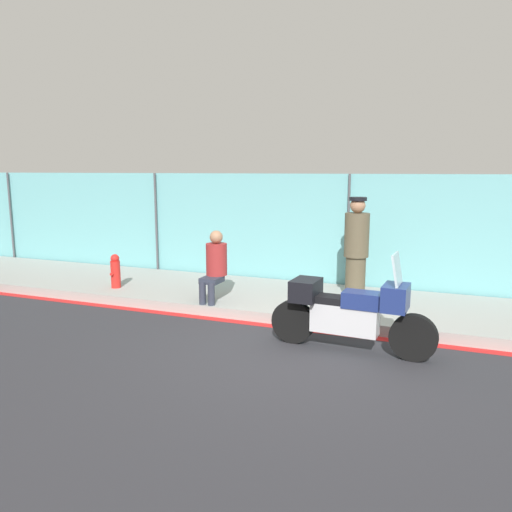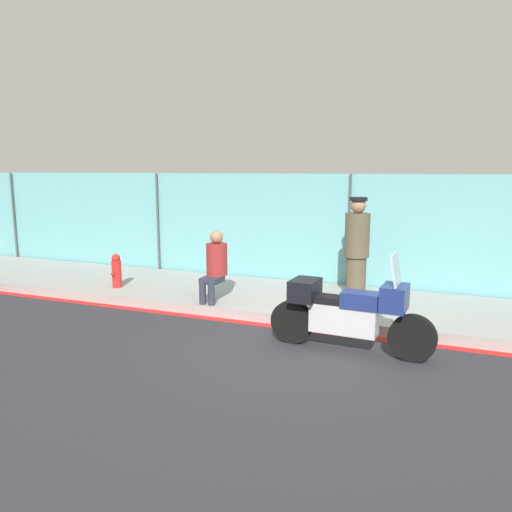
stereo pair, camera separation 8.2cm
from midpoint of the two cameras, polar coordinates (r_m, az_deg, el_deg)
name	(u,v)px [view 1 (the left image)]	position (r m, az deg, el deg)	size (l,w,h in m)	color
ground_plane	(295,353)	(7.00, 4.13, -11.02)	(120.00, 120.00, 0.00)	#2D2D33
sidewalk	(333,304)	(9.14, 8.52, -5.48)	(33.01, 2.48, 0.18)	#9E9E99
curb_paint_stripe	(314,331)	(7.92, 6.34, -8.49)	(33.01, 0.18, 0.01)	red
storefront_fence	(349,234)	(10.20, 10.34, 2.46)	(31.36, 0.17, 2.40)	#6BB2B7
motorcycle	(349,311)	(7.01, 10.27, -6.26)	(2.31, 0.58, 1.42)	black
officer_standing	(356,248)	(9.05, 11.14, 0.92)	(0.44, 0.44, 1.83)	brown
person_seated_on_curb	(215,262)	(8.87, -4.97, -0.73)	(0.38, 0.65, 1.25)	#2D3342
fire_hydrant	(115,271)	(10.23, -15.99, -1.67)	(0.19, 0.23, 0.67)	red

